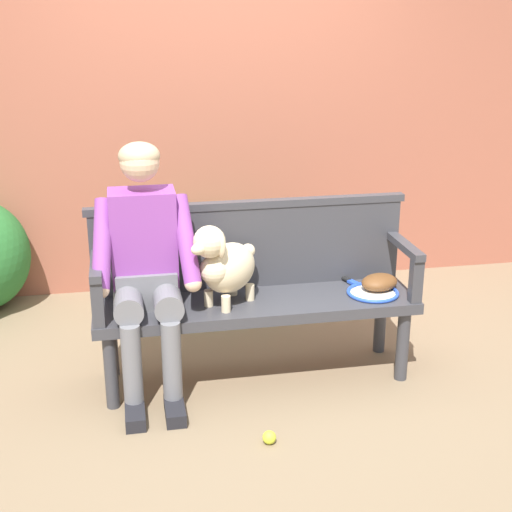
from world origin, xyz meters
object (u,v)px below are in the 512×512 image
at_px(person_seated, 145,260).
at_px(baseball_glove, 379,282).
at_px(garden_bench, 256,310).
at_px(tennis_ball, 269,437).
at_px(tennis_racket, 369,291).
at_px(dog_on_bench, 224,264).

height_order(person_seated, baseball_glove, person_seated).
xyz_separation_m(person_seated, baseball_glove, (1.29, 0.02, -0.22)).
distance_m(garden_bench, person_seated, 0.67).
bearing_deg(tennis_ball, garden_bench, 84.72).
bearing_deg(tennis_racket, dog_on_bench, -178.14).
height_order(person_seated, tennis_racket, person_seated).
distance_m(dog_on_bench, tennis_racket, 0.85).
relative_size(tennis_racket, baseball_glove, 2.63).
height_order(dog_on_bench, baseball_glove, dog_on_bench).
relative_size(person_seated, dog_on_bench, 2.87).
bearing_deg(tennis_ball, person_seated, 128.98).
xyz_separation_m(garden_bench, tennis_ball, (-0.06, -0.66, -0.38)).
height_order(dog_on_bench, tennis_racket, dog_on_bench).
bearing_deg(dog_on_bench, tennis_ball, -78.98).
bearing_deg(baseball_glove, dog_on_bench, 161.57).
height_order(garden_bench, baseball_glove, baseball_glove).
bearing_deg(tennis_ball, tennis_racket, 42.21).
height_order(person_seated, tennis_ball, person_seated).
bearing_deg(tennis_racket, baseball_glove, 23.96).
relative_size(garden_bench, baseball_glove, 7.94).
bearing_deg(dog_on_bench, baseball_glove, 3.64).
xyz_separation_m(person_seated, dog_on_bench, (0.41, -0.04, -0.04)).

